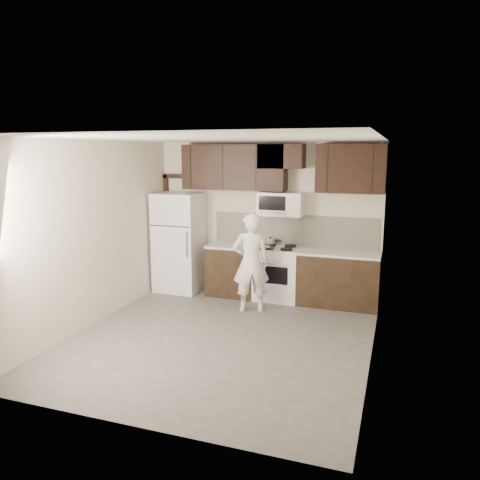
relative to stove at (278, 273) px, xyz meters
The scene contains 14 objects.
floor 2.02m from the stove, 98.80° to the right, with size 4.50×4.50×0.00m, color #4B4947.
back_wall 0.99m from the stove, 133.94° to the left, with size 4.00×4.00×0.00m, color beige.
ceiling 2.98m from the stove, 98.80° to the right, with size 4.50×4.50×0.00m, color white.
counter_run 0.30m from the stove, ahead, with size 2.95×0.64×0.91m.
stove is the anchor object (origin of this frame).
backsplash 0.80m from the stove, 56.25° to the left, with size 2.90×0.02×0.54m, color beige.
upper_cabinets 1.83m from the stove, 124.04° to the left, with size 3.48×0.35×0.78m.
microwave 1.20m from the stove, 90.10° to the left, with size 0.76×0.42×0.40m.
refrigerator 1.90m from the stove, behind, with size 0.80×0.76×1.80m.
door_trim 2.37m from the stove, behind, with size 0.50×0.08×2.12m.
saucepan 0.56m from the stove, 139.55° to the left, with size 0.29×0.17×0.16m.
baking_tray 0.53m from the stove, 146.61° to the right, with size 0.35×0.27×0.02m, color black.
pizza 0.54m from the stove, 146.61° to the right, with size 0.24×0.24×0.02m, color tan.
person 0.86m from the stove, 108.50° to the right, with size 0.58×0.38×1.60m, color silver.
Camera 1 is at (2.23, -5.69, 2.54)m, focal length 35.00 mm.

